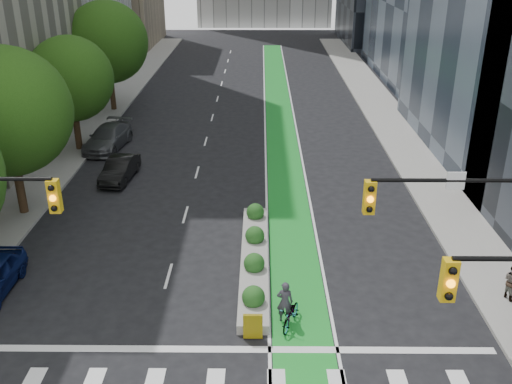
{
  "coord_description": "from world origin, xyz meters",
  "views": [
    {
      "loc": [
        1.46,
        -14.95,
        13.24
      ],
      "look_at": [
        1.26,
        8.21,
        3.0
      ],
      "focal_mm": 40.0,
      "sensor_mm": 36.0,
      "label": 1
    }
  ],
  "objects_px": {
    "bicycle": "(291,315)",
    "median_planter": "(254,257)",
    "cyclist": "(285,302)",
    "parked_car_left_far": "(108,137)",
    "parked_car_left_mid": "(120,169)",
    "pedestrian_near": "(512,281)"
  },
  "relations": [
    {
      "from": "median_planter",
      "to": "cyclist",
      "type": "distance_m",
      "value": 4.34
    },
    {
      "from": "parked_car_left_mid",
      "to": "bicycle",
      "type": "bearing_deg",
      "value": -50.42
    },
    {
      "from": "parked_car_left_far",
      "to": "pedestrian_near",
      "type": "distance_m",
      "value": 27.43
    },
    {
      "from": "pedestrian_near",
      "to": "parked_car_left_mid",
      "type": "bearing_deg",
      "value": 38.57
    },
    {
      "from": "cyclist",
      "to": "pedestrian_near",
      "type": "height_order",
      "value": "cyclist"
    },
    {
      "from": "bicycle",
      "to": "cyclist",
      "type": "distance_m",
      "value": 0.53
    },
    {
      "from": "bicycle",
      "to": "median_planter",
      "type": "bearing_deg",
      "value": 127.82
    },
    {
      "from": "bicycle",
      "to": "cyclist",
      "type": "bearing_deg",
      "value": 152.62
    },
    {
      "from": "median_planter",
      "to": "bicycle",
      "type": "bearing_deg",
      "value": -72.17
    },
    {
      "from": "median_planter",
      "to": "parked_car_left_mid",
      "type": "relative_size",
      "value": 2.51
    },
    {
      "from": "cyclist",
      "to": "parked_car_left_far",
      "type": "distance_m",
      "value": 22.71
    },
    {
      "from": "median_planter",
      "to": "pedestrian_near",
      "type": "bearing_deg",
      "value": -15.04
    },
    {
      "from": "parked_car_left_mid",
      "to": "parked_car_left_far",
      "type": "distance_m",
      "value": 6.08
    },
    {
      "from": "bicycle",
      "to": "cyclist",
      "type": "relative_size",
      "value": 1.01
    },
    {
      "from": "bicycle",
      "to": "pedestrian_near",
      "type": "distance_m",
      "value": 8.98
    },
    {
      "from": "cyclist",
      "to": "parked_car_left_mid",
      "type": "relative_size",
      "value": 0.42
    },
    {
      "from": "median_planter",
      "to": "cyclist",
      "type": "xyz_separation_m",
      "value": [
        1.18,
        -4.15,
        0.48
      ]
    },
    {
      "from": "pedestrian_near",
      "to": "median_planter",
      "type": "bearing_deg",
      "value": 57.67
    },
    {
      "from": "parked_car_left_far",
      "to": "cyclist",
      "type": "bearing_deg",
      "value": -52.45
    },
    {
      "from": "bicycle",
      "to": "parked_car_left_far",
      "type": "xyz_separation_m",
      "value": [
        -11.72,
        19.84,
        0.32
      ]
    },
    {
      "from": "parked_car_left_mid",
      "to": "pedestrian_near",
      "type": "distance_m",
      "value": 22.26
    },
    {
      "from": "median_planter",
      "to": "bicycle",
      "type": "xyz_separation_m",
      "value": [
        1.42,
        -4.4,
        0.08
      ]
    }
  ]
}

